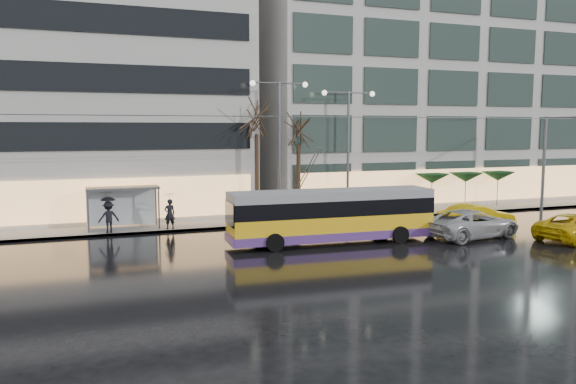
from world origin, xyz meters
TOP-DOWN VIEW (x-y plane):
  - ground at (0.00, 0.00)m, footprint 140.00×140.00m
  - sidewalk at (2.00, 14.00)m, footprint 80.00×10.00m
  - kerb at (2.00, 9.05)m, footprint 80.00×0.10m
  - building_right at (19.00, 19.00)m, footprint 32.00×14.00m
  - trolleybus at (2.25, 3.00)m, footprint 11.24×4.58m
  - catenary at (1.00, 7.94)m, footprint 42.24×5.12m
  - bus_shelter at (-8.38, 10.69)m, footprint 4.20×1.60m
  - street_lamp_near at (2.00, 10.80)m, footprint 3.96×0.36m
  - street_lamp_far at (7.00, 10.80)m, footprint 3.96×0.36m
  - tree_a at (0.50, 11.00)m, footprint 3.20×3.20m
  - tree_b at (3.50, 11.20)m, footprint 3.20×3.20m
  - parasol_a at (14.00, 11.00)m, footprint 2.50×2.50m
  - parasol_b at (17.00, 11.00)m, footprint 2.50×2.50m
  - parasol_c at (20.00, 11.00)m, footprint 2.50×2.50m
  - taxi_b at (12.36, 3.82)m, footprint 4.71×1.95m
  - sedan_silver at (10.28, 1.63)m, footprint 6.10×3.51m
  - pedestrian_a at (-5.43, 9.40)m, footprint 1.09×1.10m
  - pedestrian_b at (-6.75, 11.91)m, footprint 0.94×0.78m
  - pedestrian_c at (-8.90, 9.40)m, footprint 1.27×0.94m

SIDE VIEW (x-z plane):
  - ground at x=0.00m, z-range 0.00..0.00m
  - sidewalk at x=2.00m, z-range 0.00..0.15m
  - kerb at x=2.00m, z-range 0.00..0.15m
  - taxi_b at x=12.36m, z-range 0.00..1.52m
  - sedan_silver at x=10.28m, z-range 0.00..1.60m
  - pedestrian_b at x=-6.75m, z-range 0.15..1.93m
  - pedestrian_c at x=-8.90m, z-range 0.22..2.33m
  - trolleybus at x=2.25m, z-range -1.19..3.98m
  - pedestrian_a at x=-5.43m, z-range 0.48..2.67m
  - bus_shelter at x=-8.38m, z-range 0.71..3.22m
  - parasol_a at x=14.00m, z-range 1.12..3.77m
  - parasol_b at x=17.00m, z-range 1.12..3.77m
  - parasol_c at x=20.00m, z-range 1.12..3.77m
  - catenary at x=1.00m, z-range 0.75..7.75m
  - street_lamp_far at x=7.00m, z-range 1.45..9.98m
  - street_lamp_near at x=2.00m, z-range 1.48..10.51m
  - tree_b at x=3.50m, z-range 2.55..10.25m
  - tree_a at x=0.50m, z-range 2.89..11.29m
  - building_right at x=19.00m, z-range 0.15..25.15m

